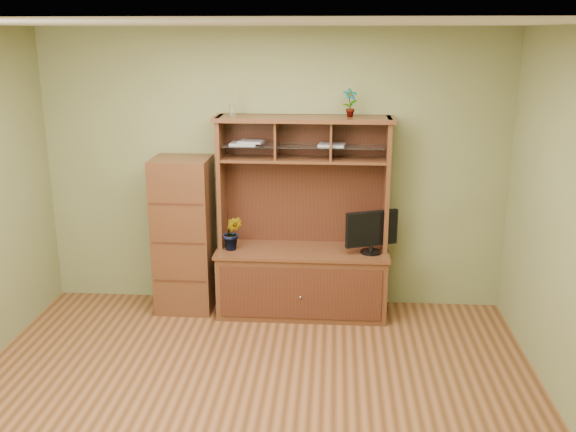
# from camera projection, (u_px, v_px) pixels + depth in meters

# --- Properties ---
(room) EXTENTS (4.54, 4.04, 2.74)m
(room) POSITION_uv_depth(u_px,v_px,m) (245.00, 232.00, 4.31)
(room) COLOR #512F17
(room) RESTS_ON ground
(media_hutch) EXTENTS (1.66, 0.61, 1.90)m
(media_hutch) POSITION_uv_depth(u_px,v_px,m) (302.00, 261.00, 6.18)
(media_hutch) COLOR #4B2615
(media_hutch) RESTS_ON room
(monitor) EXTENTS (0.49, 0.23, 0.41)m
(monitor) POSITION_uv_depth(u_px,v_px,m) (372.00, 231.00, 5.96)
(monitor) COLOR black
(monitor) RESTS_ON media_hutch
(orchid_plant) EXTENTS (0.19, 0.16, 0.33)m
(orchid_plant) POSITION_uv_depth(u_px,v_px,m) (232.00, 233.00, 6.06)
(orchid_plant) COLOR #2D571D
(orchid_plant) RESTS_ON media_hutch
(top_plant) EXTENTS (0.16, 0.13, 0.26)m
(top_plant) POSITION_uv_depth(u_px,v_px,m) (350.00, 103.00, 5.80)
(top_plant) COLOR #325F21
(top_plant) RESTS_ON media_hutch
(reed_diffuser) EXTENTS (0.06, 0.06, 0.28)m
(reed_diffuser) POSITION_uv_depth(u_px,v_px,m) (232.00, 104.00, 5.89)
(reed_diffuser) COLOR silver
(reed_diffuser) RESTS_ON media_hutch
(magazines) EXTENTS (1.08, 0.22, 0.04)m
(magazines) POSITION_uv_depth(u_px,v_px,m) (275.00, 143.00, 5.96)
(magazines) COLOR #A0A0A4
(magazines) RESTS_ON media_hutch
(side_cabinet) EXTENTS (0.54, 0.49, 1.51)m
(side_cabinet) POSITION_uv_depth(u_px,v_px,m) (184.00, 235.00, 6.20)
(side_cabinet) COLOR #4B2615
(side_cabinet) RESTS_ON room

